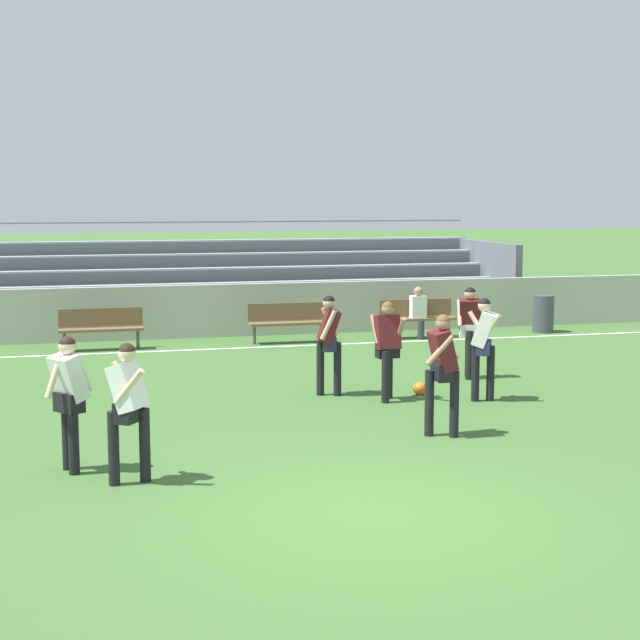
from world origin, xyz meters
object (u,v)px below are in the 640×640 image
bench_centre_sideline (417,315)px  player_dark_challenging (388,342)px  player_white_pressing_high (128,400)px  player_dark_dropping_back (469,324)px  player_white_deep_cover (484,340)px  bleacher_stand (161,281)px  player_white_overlapping (69,392)px  trash_bin (543,314)px  spectator_seated (419,309)px  bench_far_left (287,319)px  bench_near_wall_gap (101,325)px  player_dark_wide_left (329,336)px  soccer_ball (419,389)px  player_dark_on_ball (442,364)px

bench_centre_sideline → player_dark_challenging: (-2.92, -6.60, 0.43)m
player_white_pressing_high → player_dark_dropping_back: size_ratio=0.99×
player_white_deep_cover → bench_centre_sideline: bearing=78.6°
bleacher_stand → player_white_overlapping: (-2.38, -13.82, -0.10)m
player_white_deep_cover → player_dark_dropping_back: 2.00m
player_white_deep_cover → player_white_pressing_high: player_white_deep_cover is taller
trash_bin → player_dark_challenging: player_dark_challenging is taller
trash_bin → player_white_overlapping: bearing=-139.4°
bench_centre_sideline → spectator_seated: (0.00, -0.12, 0.16)m
bench_far_left → player_dark_challenging: player_dark_challenging is taller
player_dark_dropping_back → spectator_seated: bearing=80.3°
bench_near_wall_gap → player_white_overlapping: 9.62m
spectator_seated → player_white_pressing_high: bearing=-125.8°
bleacher_stand → player_white_deep_cover: bearing=-69.7°
player_white_pressing_high → bench_far_left: bearing=67.9°
spectator_seated → player_white_pressing_high: (-7.30, -10.14, 0.29)m
spectator_seated → bench_centre_sideline: bearing=90.0°
player_dark_challenging → player_dark_dropping_back: (2.07, 1.50, 0.03)m
player_dark_wide_left → soccer_ball: player_dark_wide_left is taller
bleacher_stand → player_white_pressing_high: (-1.71, -14.49, -0.11)m
bench_centre_sideline → bench_far_left: same height
player_dark_on_ball → player_white_pressing_high: bearing=-164.8°
player_dark_dropping_back → player_dark_wide_left: (-2.89, -0.86, 0.00)m
bench_near_wall_gap → spectator_seated: spectator_seated is taller
bench_far_left → player_dark_on_ball: bearing=-88.8°
player_white_deep_cover → player_white_overlapping: 7.03m
bench_far_left → bench_centre_sideline: bearing=0.0°
player_dark_on_ball → player_dark_wide_left: size_ratio=1.02×
player_dark_on_ball → trash_bin: bearing=55.6°
bench_centre_sideline → bench_far_left: 3.14m
player_white_deep_cover → bleacher_stand: bearing=110.3°
bench_near_wall_gap → spectator_seated: bearing=-0.9°
bench_centre_sideline → player_dark_wide_left: player_dark_wide_left is taller
trash_bin → player_dark_on_ball: player_dark_on_ball is taller
player_dark_challenging → player_white_pressing_high: player_white_pressing_high is taller
trash_bin → player_white_deep_cover: (-4.74, -7.09, 0.56)m
player_dark_on_ball → player_white_overlapping: player_dark_on_ball is taller
bleacher_stand → soccer_ball: bearing=-72.5°
player_dark_dropping_back → player_white_overlapping: bearing=-147.8°
bench_near_wall_gap → player_dark_dropping_back: bearing=-38.4°
player_dark_challenging → player_dark_on_ball: size_ratio=0.95×
bench_near_wall_gap → bench_centre_sideline: bearing=0.0°
player_white_overlapping → soccer_ball: player_white_overlapping is taller
bench_centre_sideline → bench_far_left: bearing=180.0°
bench_far_left → spectator_seated: bearing=-2.1°
player_dark_challenging → player_dark_wide_left: size_ratio=0.97×
bleacher_stand → bench_centre_sideline: bearing=-37.2°
spectator_seated → player_dark_dropping_back: 5.07m
player_white_deep_cover → player_white_overlapping: bearing=-158.6°
bench_far_left → player_white_deep_cover: player_white_deep_cover is taller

